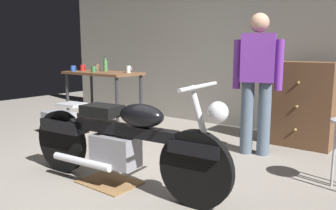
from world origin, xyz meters
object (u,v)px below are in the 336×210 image
object	(u,v)px
motorcycle	(121,140)
person_standing	(257,78)
mug_blue_enamel	(73,69)
wooden_dresser	(302,104)
mug_green_speckled	(94,69)
mug_white_ceramic	(129,69)
mug_brown_stoneware	(97,68)
mug_red_diner	(83,68)
storage_bin	(59,123)
bottle	(105,65)

from	to	relation	value
motorcycle	person_standing	world-z (taller)	person_standing
mug_blue_enamel	wooden_dresser	bearing A→B (deg)	17.86
person_standing	mug_green_speckled	size ratio (longest dim) A/B	14.25
wooden_dresser	mug_white_ceramic	size ratio (longest dim) A/B	10.14
person_standing	mug_white_ceramic	xyz separation A→B (m)	(-2.06, -0.03, 0.03)
mug_brown_stoneware	mug_green_speckled	bearing A→B (deg)	-51.94
wooden_dresser	mug_red_diner	size ratio (longest dim) A/B	9.13
mug_white_ceramic	mug_red_diner	size ratio (longest dim) A/B	0.90
storage_bin	person_standing	bearing A→B (deg)	17.52
mug_brown_stoneware	person_standing	bearing A→B (deg)	-0.05
mug_brown_stoneware	mug_red_diner	bearing A→B (deg)	-147.12
mug_brown_stoneware	bottle	bearing A→B (deg)	3.94
wooden_dresser	mug_red_diner	distance (m)	3.48
mug_red_diner	mug_blue_enamel	bearing A→B (deg)	-85.20
mug_green_speckled	mug_brown_stoneware	bearing A→B (deg)	128.06
mug_blue_enamel	mug_brown_stoneware	size ratio (longest dim) A/B	1.04
mug_blue_enamel	mug_white_ceramic	distance (m)	0.99
storage_bin	bottle	xyz separation A→B (m)	(0.09, 0.87, 0.83)
wooden_dresser	mug_blue_enamel	size ratio (longest dim) A/B	9.26
mug_green_speckled	mug_white_ceramic	xyz separation A→B (m)	(0.59, 0.18, 0.01)
mug_red_diner	mug_brown_stoneware	bearing A→B (deg)	32.88
mug_white_ceramic	mug_red_diner	world-z (taller)	mug_white_ceramic
motorcycle	mug_red_diner	distance (m)	2.96
person_standing	mug_brown_stoneware	xyz separation A→B (m)	(-2.82, 0.00, 0.03)
mug_green_speckled	mug_red_diner	bearing A→B (deg)	168.25
storage_bin	mug_blue_enamel	xyz separation A→B (m)	(-0.29, 0.52, 0.78)
storage_bin	mug_brown_stoneware	distance (m)	1.17
mug_brown_stoneware	mug_white_ceramic	bearing A→B (deg)	-2.32
mug_brown_stoneware	mug_white_ceramic	world-z (taller)	same
motorcycle	mug_brown_stoneware	size ratio (longest dim) A/B	19.15
mug_white_ceramic	bottle	distance (m)	0.57
wooden_dresser	mug_brown_stoneware	world-z (taller)	wooden_dresser
mug_green_speckled	mug_blue_enamel	size ratio (longest dim) A/B	0.99
wooden_dresser	mug_red_diner	xyz separation A→B (m)	(-3.35, -0.87, 0.40)
motorcycle	wooden_dresser	bearing A→B (deg)	64.57
bottle	mug_green_speckled	bearing A→B (deg)	-95.91
person_standing	mug_white_ceramic	bearing A→B (deg)	-16.44
motorcycle	mug_white_ceramic	bearing A→B (deg)	126.44
mug_blue_enamel	bottle	bearing A→B (deg)	43.01
bottle	person_standing	bearing A→B (deg)	-0.33
person_standing	storage_bin	world-z (taller)	person_standing
mug_green_speckled	mug_blue_enamel	xyz separation A→B (m)	(-0.36, -0.13, 0.00)
mug_blue_enamel	bottle	xyz separation A→B (m)	(0.38, 0.35, 0.05)
person_standing	mug_green_speckled	xyz separation A→B (m)	(-2.65, -0.21, 0.02)
wooden_dresser	storage_bin	world-z (taller)	wooden_dresser
mug_green_speckled	mug_white_ceramic	size ratio (longest dim) A/B	1.08
motorcycle	mug_blue_enamel	size ratio (longest dim) A/B	18.41
mug_brown_stoneware	mug_blue_enamel	bearing A→B (deg)	-119.16
storage_bin	mug_brown_stoneware	xyz separation A→B (m)	(-0.10, 0.86, 0.78)
mug_green_speckled	mug_red_diner	size ratio (longest dim) A/B	0.97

